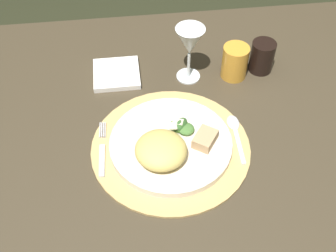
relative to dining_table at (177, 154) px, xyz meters
The scene contains 12 objects.
dining_table is the anchor object (origin of this frame).
placemat 0.14m from the dining_table, 110.24° to the right, with size 0.36×0.36×0.01m, color tan.
dinner_plate 0.15m from the dining_table, 110.24° to the right, with size 0.28×0.28×0.02m, color silver.
pasta_serving 0.21m from the dining_table, 115.15° to the right, with size 0.11×0.11×0.05m, color #DDC165.
salad_greens 0.16m from the dining_table, 89.34° to the right, with size 0.07×0.06×0.02m.
bread_piece 0.18m from the dining_table, 60.40° to the right, with size 0.06×0.04×0.03m, color tan.
fork 0.23m from the dining_table, 159.18° to the right, with size 0.02×0.15×0.00m.
spoon 0.19m from the dining_table, 18.42° to the right, with size 0.03×0.15×0.01m.
napkin 0.26m from the dining_table, 126.22° to the left, with size 0.12×0.12×0.01m, color white.
wine_glass 0.28m from the dining_table, 72.95° to the left, with size 0.07×0.07×0.15m.
amber_tumbler 0.28m from the dining_table, 42.41° to the left, with size 0.07×0.07×0.09m, color gold.
dark_tumbler 0.34m from the dining_table, 34.60° to the left, with size 0.06×0.06×0.09m, color black.
Camera 1 is at (-0.11, -0.68, 1.49)m, focal length 46.31 mm.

